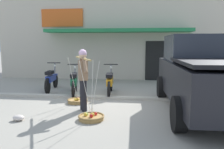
# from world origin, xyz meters

# --- Properties ---
(ground_plane) EXTENTS (90.00, 90.00, 0.00)m
(ground_plane) POSITION_xyz_m (0.00, 0.00, 0.00)
(ground_plane) COLOR #9E998C
(sidewalk_curb) EXTENTS (20.00, 0.24, 0.10)m
(sidewalk_curb) POSITION_xyz_m (0.00, 0.70, 0.05)
(sidewalk_curb) COLOR #BAB4A5
(sidewalk_curb) RESTS_ON ground
(fruit_vendor) EXTENTS (0.81, 1.56, 1.70)m
(fruit_vendor) POSITION_xyz_m (-0.50, -0.67, 0.98)
(fruit_vendor) COLOR black
(fruit_vendor) RESTS_ON ground
(fruit_basket_left_side) EXTENTS (0.64, 0.64, 1.45)m
(fruit_basket_left_side) POSITION_xyz_m (-0.88, 0.10, 0.08)
(fruit_basket_left_side) COLOR #B2894C
(fruit_basket_left_side) RESTS_ON ground
(fruit_basket_right_side) EXTENTS (0.64, 0.64, 1.45)m
(fruit_basket_right_side) POSITION_xyz_m (-0.12, -1.45, 0.08)
(fruit_basket_right_side) COLOR #B2894C
(fruit_basket_right_side) RESTS_ON ground
(motorcycle_nearest_shop) EXTENTS (0.54, 1.82, 1.09)m
(motorcycle_nearest_shop) POSITION_xyz_m (-2.42, 1.84, 0.45)
(motorcycle_nearest_shop) COLOR black
(motorcycle_nearest_shop) RESTS_ON ground
(motorcycle_second_in_row) EXTENTS (0.60, 1.79, 1.09)m
(motorcycle_second_in_row) POSITION_xyz_m (-1.32, 1.28, 0.45)
(motorcycle_second_in_row) COLOR black
(motorcycle_second_in_row) RESTS_ON ground
(motorcycle_third_in_row) EXTENTS (0.54, 1.82, 1.09)m
(motorcycle_third_in_row) POSITION_xyz_m (-0.01, 1.39, 0.45)
(motorcycle_third_in_row) COLOR black
(motorcycle_third_in_row) RESTS_ON ground
(parked_truck) EXTENTS (2.25, 4.75, 2.10)m
(parked_truck) POSITION_xyz_m (2.77, -0.34, 1.03)
(parked_truck) COLOR black
(parked_truck) RESTS_ON ground
(storefront_building) EXTENTS (13.00, 6.00, 4.20)m
(storefront_building) POSITION_xyz_m (-0.05, 7.48, 2.10)
(storefront_building) COLOR beige
(storefront_building) RESTS_ON ground
(plastic_litter_bag) EXTENTS (0.28, 0.22, 0.14)m
(plastic_litter_bag) POSITION_xyz_m (-1.85, -1.71, 0.07)
(plastic_litter_bag) COLOR silver
(plastic_litter_bag) RESTS_ON ground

